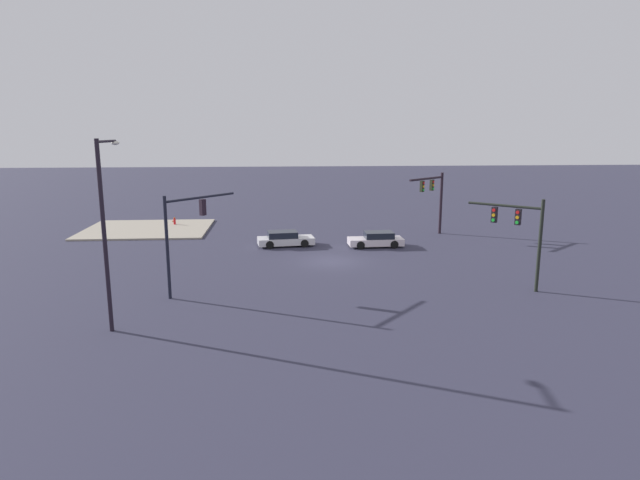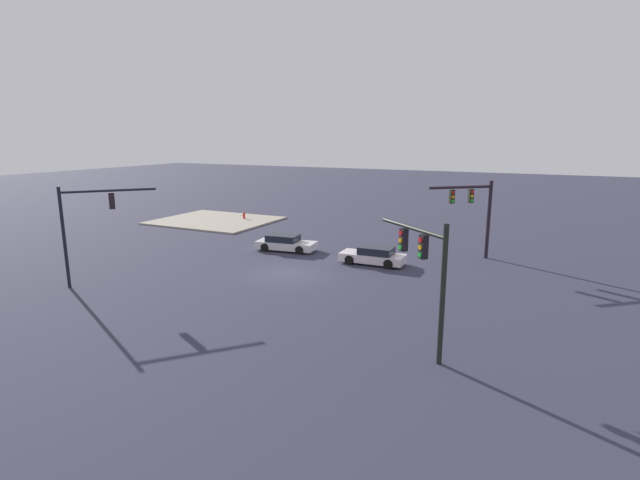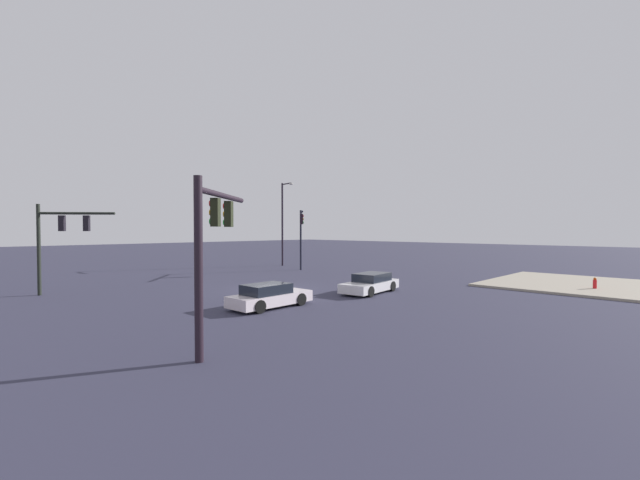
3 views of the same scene
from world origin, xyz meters
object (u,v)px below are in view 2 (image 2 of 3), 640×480
sedan_car_waiting_far (373,256)px  traffic_signal_opposite_side (426,263)px  traffic_signal_cross_street (86,217)px  sedan_car_approaching (285,243)px  fire_hydrant_on_curb (244,215)px  traffic_signal_near_corner (475,206)px

sedan_car_waiting_far → traffic_signal_opposite_side: bearing=116.2°
traffic_signal_cross_street → sedan_car_waiting_far: traffic_signal_cross_street is taller
sedan_car_approaching → sedan_car_waiting_far: size_ratio=1.06×
traffic_signal_cross_street → fire_hydrant_on_curb: bearing=53.8°
fire_hydrant_on_curb → sedan_car_waiting_far: bearing=149.4°
fire_hydrant_on_curb → traffic_signal_cross_street: bearing=102.4°
traffic_signal_cross_street → sedan_car_waiting_far: (-13.17, -11.75, -3.45)m
traffic_signal_opposite_side → fire_hydrant_on_curb: 33.67m
traffic_signal_near_corner → fire_hydrant_on_curb: traffic_signal_near_corner is taller
traffic_signal_opposite_side → fire_hydrant_on_curb: bearing=-1.9°
traffic_signal_near_corner → sedan_car_waiting_far: 7.97m
traffic_signal_near_corner → traffic_signal_opposite_side: bearing=52.2°
sedan_car_approaching → traffic_signal_opposite_side: bearing=-50.2°
traffic_signal_opposite_side → sedan_car_approaching: bearing=-2.0°
sedan_car_approaching → sedan_car_waiting_far: (-7.40, 0.79, -0.00)m
sedan_car_approaching → sedan_car_waiting_far: same height
traffic_signal_opposite_side → sedan_car_waiting_far: 14.05m
fire_hydrant_on_curb → sedan_car_approaching: bearing=137.2°
traffic_signal_cross_street → fire_hydrant_on_curb: traffic_signal_cross_street is taller
traffic_signal_near_corner → fire_hydrant_on_curb: bearing=-54.7°
traffic_signal_opposite_side → fire_hydrant_on_curb: traffic_signal_opposite_side is taller
traffic_signal_cross_street → sedan_car_approaching: 14.23m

